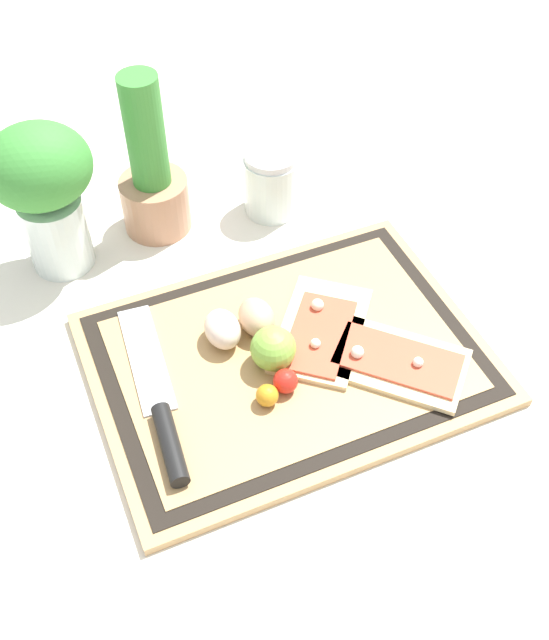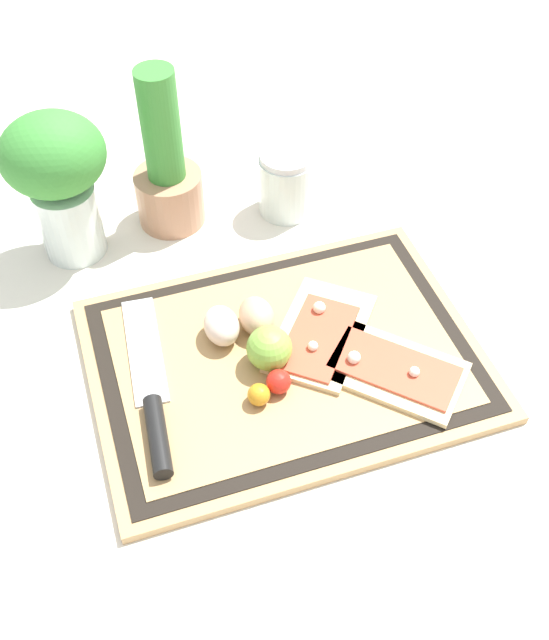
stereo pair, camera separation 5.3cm
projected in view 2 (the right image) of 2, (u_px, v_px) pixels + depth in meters
ground_plane at (286, 362)px, 0.93m from camera, size 6.00×6.00×0.00m
cutting_board at (286, 359)px, 0.92m from camera, size 0.47×0.35×0.02m
pizza_slice_near at (385, 367)px, 0.90m from camera, size 0.21×0.21×0.02m
pizza_slice_far at (320, 333)px, 0.93m from camera, size 0.18×0.19×0.02m
knife at (153, 408)px, 0.85m from camera, size 0.05×0.27×0.02m
egg_brown at (257, 316)px, 0.93m from camera, size 0.04×0.06×0.04m
egg_pink at (222, 326)px, 0.92m from camera, size 0.04×0.06×0.04m
lime at (269, 348)px, 0.89m from camera, size 0.05×0.05×0.05m
cherry_tomato_red at (279, 382)px, 0.87m from camera, size 0.03×0.03×0.03m
cherry_tomato_yellow at (259, 395)px, 0.86m from camera, size 0.03×0.03×0.03m
herb_pot at (167, 173)px, 1.04m from camera, size 0.10×0.10×0.24m
sauce_jar at (286, 186)px, 1.09m from camera, size 0.08×0.08×0.10m
herb_glass at (58, 176)px, 0.97m from camera, size 0.14×0.12×0.22m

